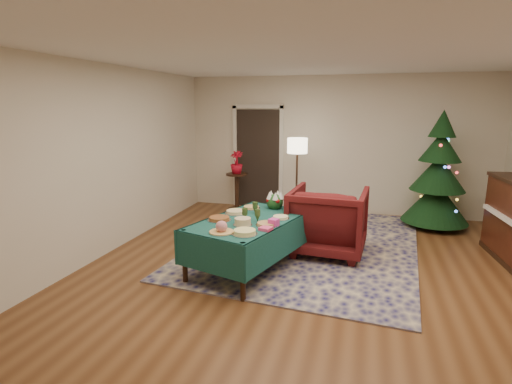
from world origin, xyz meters
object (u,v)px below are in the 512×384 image
(gift_box, at_px, (274,222))
(potted_plant, at_px, (237,167))
(buffet_table, at_px, (249,229))
(floor_lamp, at_px, (297,151))
(armchair, at_px, (328,218))
(christmas_tree, at_px, (438,176))
(side_table, at_px, (237,193))

(gift_box, distance_m, potted_plant, 3.33)
(buffet_table, xyz_separation_m, gift_box, (0.37, -0.19, 0.18))
(buffet_table, relative_size, floor_lamp, 1.27)
(buffet_table, bearing_deg, armchair, 42.86)
(armchair, xyz_separation_m, floor_lamp, (-0.76, 1.68, 0.77))
(buffet_table, height_order, potted_plant, potted_plant)
(gift_box, distance_m, christmas_tree, 3.67)
(potted_plant, height_order, christmas_tree, christmas_tree)
(buffet_table, relative_size, side_table, 2.52)
(potted_plant, bearing_deg, floor_lamp, -10.98)
(floor_lamp, distance_m, christmas_tree, 2.49)
(buffet_table, distance_m, gift_box, 0.45)
(armchair, height_order, christmas_tree, christmas_tree)
(armchair, distance_m, christmas_tree, 2.52)
(floor_lamp, relative_size, side_table, 1.98)
(buffet_table, distance_m, armchair, 1.27)
(christmas_tree, bearing_deg, floor_lamp, -177.02)
(floor_lamp, height_order, side_table, floor_lamp)
(floor_lamp, bearing_deg, buffet_table, -93.97)
(armchair, bearing_deg, buffet_table, 46.90)
(floor_lamp, xyz_separation_m, side_table, (-1.27, 0.25, -0.93))
(side_table, height_order, christmas_tree, christmas_tree)
(side_table, distance_m, potted_plant, 0.53)
(floor_lamp, bearing_deg, side_table, 169.02)
(floor_lamp, relative_size, potted_plant, 3.36)
(side_table, bearing_deg, christmas_tree, -1.81)
(buffet_table, relative_size, potted_plant, 4.28)
(armchair, height_order, side_table, armchair)
(gift_box, xyz_separation_m, side_table, (-1.46, 2.99, -0.34))
(armchair, relative_size, potted_plant, 2.35)
(potted_plant, bearing_deg, side_table, -63.43)
(potted_plant, bearing_deg, gift_box, -64.01)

